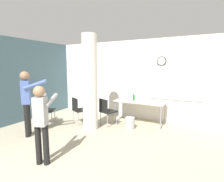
{
  "coord_description": "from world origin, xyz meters",
  "views": [
    {
      "loc": [
        2.03,
        -0.9,
        1.87
      ],
      "look_at": [
        0.01,
        2.84,
        1.28
      ],
      "focal_mm": 28.0,
      "sensor_mm": 36.0,
      "label": 1
    }
  ],
  "objects": [
    {
      "name": "bottle_on_table",
      "position": [
        -0.06,
        4.5,
        0.84
      ],
      "size": [
        0.07,
        0.07,
        0.25
      ],
      "color": "#1E6B2D",
      "rests_on": "folding_table"
    },
    {
      "name": "chair_near_pillar",
      "position": [
        -1.59,
        3.49,
        0.51
      ],
      "size": [
        0.59,
        0.59,
        0.87
      ],
      "color": "black",
      "rests_on": "ground_plane"
    },
    {
      "name": "wall_back",
      "position": [
        0.02,
        5.06,
        1.4
      ],
      "size": [
        8.0,
        0.15,
        2.8
      ],
      "color": "silver",
      "rests_on": "ground_plane"
    },
    {
      "name": "chair_by_left_wall",
      "position": [
        -2.56,
        2.96,
        0.51
      ],
      "size": [
        0.61,
        0.61,
        0.87
      ],
      "color": "black",
      "rests_on": "ground_plane"
    },
    {
      "name": "folding_table",
      "position": [
        0.15,
        4.51,
        0.7
      ],
      "size": [
        1.64,
        0.72,
        0.75
      ],
      "color": "beige",
      "rests_on": "ground_plane"
    },
    {
      "name": "wall_left_accent",
      "position": [
        -3.5,
        2.5,
        1.4
      ],
      "size": [
        0.12,
        7.0,
        2.8
      ],
      "color": "slate",
      "rests_on": "ground_plane"
    },
    {
      "name": "waste_bin",
      "position": [
        0.07,
        3.85,
        0.17
      ],
      "size": [
        0.3,
        0.3,
        0.35
      ],
      "color": "#B2B2B7",
      "rests_on": "ground_plane"
    },
    {
      "name": "support_pillar",
      "position": [
        -0.97,
        3.28,
        1.4
      ],
      "size": [
        0.44,
        0.44,
        2.8
      ],
      "color": "silver",
      "rests_on": "ground_plane"
    },
    {
      "name": "person_playing_front",
      "position": [
        -0.66,
        1.27,
        0.9
      ],
      "size": [
        0.49,
        0.61,
        1.53
      ],
      "color": "black",
      "rests_on": "ground_plane"
    },
    {
      "name": "chair_table_left",
      "position": [
        -0.69,
        3.77,
        0.51
      ],
      "size": [
        0.57,
        0.57,
        0.87
      ],
      "color": "black",
      "rests_on": "ground_plane"
    },
    {
      "name": "person_watching_back",
      "position": [
        -2.14,
        2.05,
        1.03
      ],
      "size": [
        0.67,
        0.67,
        1.75
      ],
      "color": "black",
      "rests_on": "ground_plane"
    }
  ]
}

